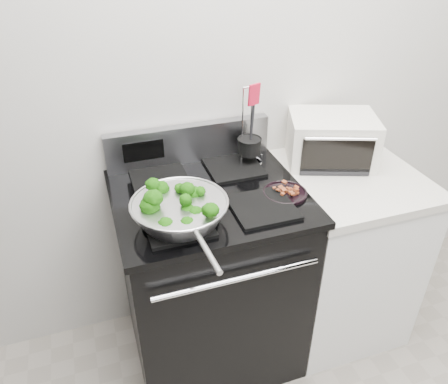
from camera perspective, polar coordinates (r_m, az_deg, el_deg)
name	(u,v)px	position (r m, az deg, el deg)	size (l,w,h in m)	color
back_wall	(249,68)	(2.02, 3.32, 15.88)	(4.00, 0.02, 2.70)	beige
gas_range	(210,276)	(2.10, -1.80, -10.90)	(0.79, 0.69, 1.13)	black
counter	(337,251)	(2.35, 14.59, -7.43)	(0.62, 0.68, 0.92)	white
skillet	(180,209)	(1.62, -5.79, -2.28)	(0.37, 0.58, 0.08)	silver
broccoli_pile	(179,205)	(1.61, -5.85, -1.65)	(0.29, 0.29, 0.10)	black
bacon_plate	(285,191)	(1.81, 7.97, 0.15)	(0.18, 0.18, 0.04)	black
utensil_holder	(249,150)	(2.01, 3.32, 5.48)	(0.12, 0.12, 0.38)	silver
toaster_oven	(331,139)	(2.13, 13.84, 6.72)	(0.47, 0.41, 0.23)	silver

